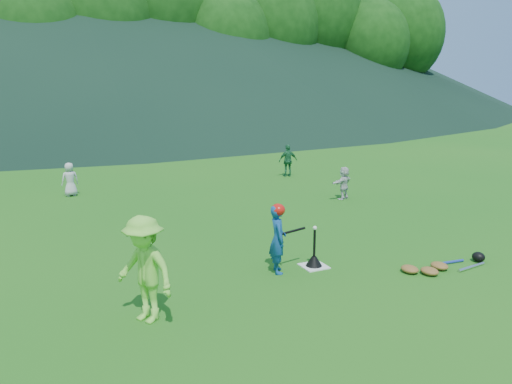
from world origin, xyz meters
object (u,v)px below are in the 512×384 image
Objects in this scene: adult_coach at (145,269)px; fielder_a at (70,179)px; fielder_c at (288,161)px; fielder_d at (344,183)px; home_plate at (314,266)px; batter_child at (278,239)px; equipment_pile at (440,266)px; batting_tee at (314,260)px.

fielder_a is (-0.22, 8.84, -0.27)m from adult_coach.
fielder_c reaches higher than fielder_d.
adult_coach reaches higher than home_plate.
batter_child is 0.80× the size of adult_coach.
fielder_a reaches higher than equipment_pile.
batting_tee is (3.47, -8.05, -0.37)m from fielder_a.
batting_tee is (0.00, 0.00, 0.12)m from home_plate.
fielder_c is at bearing 64.43° from batting_tee.
home_plate is 0.39× the size of fielder_c.
adult_coach is 1.34× the size of fielder_c.
batter_child is at bearing 176.11° from batting_tee.
equipment_pile is at bearing 110.56° from fielder_a.
fielder_d is 5.62m from batting_tee.
equipment_pile is at bearing 87.70° from fielder_c.
fielder_a reaches higher than home_plate.
batter_child is 1.07× the size of fielder_c.
adult_coach reaches higher than fielder_a.
batting_tee is at bearing 0.00° from home_plate.
batting_tee is (-3.62, -4.28, -0.34)m from fielder_d.
home_plate is 3.43m from adult_coach.
fielder_a is 8.77m from batting_tee.
batter_child reaches higher than fielder_d.
home_plate is 0.12m from batting_tee.
fielder_d is at bearing 95.59° from fielder_c.
fielder_d is at bearing -29.82° from batter_child.
fielder_c is at bearing -118.10° from fielder_d.
fielder_c reaches higher than batting_tee.
fielder_c is at bearing 109.98° from adult_coach.
equipment_pile is (-1.87, -9.14, -0.50)m from fielder_c.
batter_child reaches higher than fielder_a.
fielder_c is 1.21× the size of fielder_d.
fielder_d is at bearing 49.82° from home_plate.
fielder_c reaches higher than home_plate.
home_plate is at bearing 151.59° from equipment_pile.
home_plate is 0.66× the size of batting_tee.
adult_coach is 8.55m from fielder_d.
fielder_a is 1.47× the size of batting_tee.
fielder_c is at bearing -13.86° from batter_child.
fielder_a is (-2.75, 8.00, -0.11)m from batter_child.
batting_tee reaches higher than equipment_pile.
fielder_c is (7.11, 8.87, -0.19)m from adult_coach.
fielder_d is 5.62m from equipment_pile.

